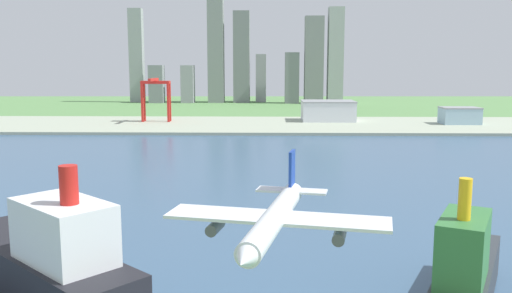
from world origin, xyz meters
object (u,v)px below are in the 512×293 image
Objects in this scene: port_crane_red at (155,90)px; warehouse_main at (328,111)px; warehouse_annex at (460,115)px; airplane_landing at (275,218)px; cargo_ship at (46,258)px; container_barge at (465,277)px.

port_crane_red is 169.40m from warehouse_main.
port_crane_red is 288.81m from warehouse_annex.
airplane_landing is 457.94m from warehouse_main.
cargo_ship is at bearing -105.62° from warehouse_main.
port_crane_red reaches higher than cargo_ship.
warehouse_main is at bearing 74.38° from cargo_ship.
container_barge is 411.01m from warehouse_annex.
warehouse_annex is at bearing -2.71° from port_crane_red.
warehouse_main is at bearing 82.70° from airplane_landing.
airplane_landing is 63.02m from container_barge.
container_barge is 1.03× the size of warehouse_main.
warehouse_main is (58.13, 453.73, -21.33)m from airplane_landing.
cargo_ship is 421.87m from warehouse_main.
port_crane_red is (-109.51, 440.43, -0.91)m from airplane_landing.
warehouse_main is (167.64, 13.30, -20.42)m from port_crane_red.
warehouse_main is at bearing 87.98° from container_barge.
airplane_landing is 453.84m from port_crane_red.
warehouse_annex is (134.62, 388.34, 1.08)m from container_barge.
port_crane_red is at bearing 110.84° from container_barge.
cargo_ship is (-98.95, 8.97, 0.16)m from container_barge.
cargo_ship is (-55.46, 47.45, -24.30)m from airplane_landing.
airplane_landing is at bearing -40.55° from cargo_ship.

